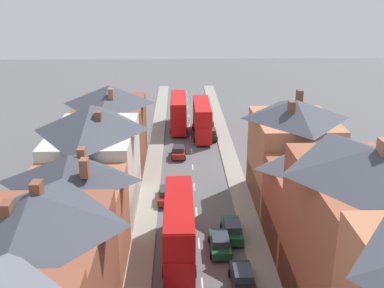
% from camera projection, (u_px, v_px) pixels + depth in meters
% --- Properties ---
extents(pavement_left, '(2.20, 104.00, 0.14)m').
position_uv_depth(pavement_left, '(151.00, 180.00, 53.92)').
color(pavement_left, gray).
rests_on(pavement_left, ground).
extents(pavement_right, '(2.20, 104.00, 0.14)m').
position_uv_depth(pavement_right, '(236.00, 179.00, 54.21)').
color(pavement_right, gray).
rests_on(pavement_right, ground).
extents(centre_line_dashes, '(0.14, 97.80, 0.01)m').
position_uv_depth(centre_line_dashes, '(194.00, 187.00, 52.20)').
color(centre_line_dashes, silver).
rests_on(centre_line_dashes, ground).
extents(terrace_row_left, '(8.00, 60.12, 12.98)m').
position_uv_depth(terrace_row_left, '(62.00, 229.00, 32.16)').
color(terrace_row_left, silver).
rests_on(terrace_row_left, ground).
extents(terrace_row_right, '(8.00, 50.08, 14.37)m').
position_uv_depth(terrace_row_right, '(376.00, 266.00, 27.27)').
color(terrace_row_right, '#ADB2B7').
rests_on(terrace_row_right, ground).
extents(double_decker_bus_lead, '(2.74, 10.80, 5.30)m').
position_uv_depth(double_decker_bus_lead, '(178.00, 112.00, 72.26)').
color(double_decker_bus_lead, red).
rests_on(double_decker_bus_lead, ground).
extents(double_decker_bus_mid_street, '(2.74, 10.80, 5.30)m').
position_uv_depth(double_decker_bus_mid_street, '(202.00, 119.00, 68.62)').
color(double_decker_bus_mid_street, red).
rests_on(double_decker_bus_mid_street, ground).
extents(double_decker_bus_far_approaching, '(2.74, 10.80, 5.30)m').
position_uv_depth(double_decker_bus_far_approaching, '(179.00, 227.00, 38.10)').
color(double_decker_bus_far_approaching, '#B70F0F').
rests_on(double_decker_bus_far_approaching, ground).
extents(car_near_blue, '(1.90, 4.28, 1.70)m').
position_uv_depth(car_near_blue, '(232.00, 230.00, 41.53)').
color(car_near_blue, '#144728').
rests_on(car_near_blue, ground).
extents(car_near_silver, '(1.90, 4.02, 1.63)m').
position_uv_depth(car_near_silver, '(211.00, 134.00, 68.07)').
color(car_near_silver, black).
rests_on(car_near_silver, ground).
extents(car_parked_left_a, '(1.90, 4.06, 1.60)m').
position_uv_depth(car_parked_left_a, '(208.00, 120.00, 75.19)').
color(car_parked_left_a, '#4C515B').
rests_on(car_parked_left_a, ground).
extents(car_mid_black, '(1.90, 3.98, 1.60)m').
position_uv_depth(car_mid_black, '(179.00, 151.00, 60.96)').
color(car_mid_black, maroon).
rests_on(car_mid_black, ground).
extents(car_parked_left_b, '(1.90, 4.23, 1.58)m').
position_uv_depth(car_parked_left_b, '(220.00, 243.00, 39.53)').
color(car_parked_left_b, '#144728').
rests_on(car_parked_left_b, ground).
extents(car_mid_white, '(1.90, 4.16, 1.59)m').
position_uv_depth(car_mid_white, '(167.00, 194.00, 48.60)').
color(car_mid_white, maroon).
rests_on(car_mid_white, ground).
extents(car_parked_right_b, '(1.90, 3.90, 1.63)m').
position_uv_depth(car_parked_right_b, '(242.00, 277.00, 34.84)').
color(car_parked_right_b, black).
rests_on(car_parked_right_b, ground).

